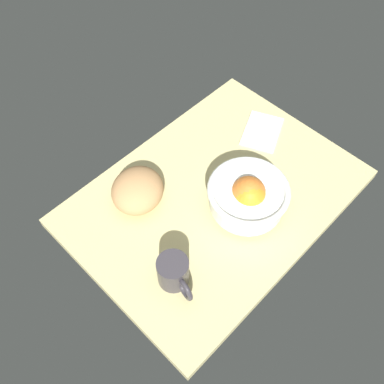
{
  "coord_description": "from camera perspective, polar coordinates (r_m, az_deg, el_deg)",
  "views": [
    {
      "loc": [
        -47.3,
        -38.19,
        91.57
      ],
      "look_at": [
        -5.97,
        2.45,
        5.0
      ],
      "focal_mm": 39.73,
      "sensor_mm": 36.0,
      "label": 1
    }
  ],
  "objects": [
    {
      "name": "bread_loaf",
      "position": [
        1.07,
        -7.32,
        0.26
      ],
      "size": [
        18.78,
        18.36,
        7.97
      ],
      "primitive_type": "ellipsoid",
      "rotation": [
        0.0,
        0.0,
        3.68
      ],
      "color": "tan",
      "rests_on": "ground"
    },
    {
      "name": "ground_plane",
      "position": [
        1.11,
        3.06,
        -0.78
      ],
      "size": [
        72.54,
        52.28,
        3.0
      ],
      "primitive_type": "cube",
      "color": "#CABE80"
    },
    {
      "name": "mug",
      "position": [
        0.95,
        -2.43,
        -10.78
      ],
      "size": [
        7.16,
        11.19,
        8.2
      ],
      "color": "#353137",
      "rests_on": "ground"
    },
    {
      "name": "napkin_folded",
      "position": [
        1.24,
        9.4,
        8.12
      ],
      "size": [
        16.55,
        14.65,
        0.88
      ],
      "primitive_type": "cube",
      "rotation": [
        0.0,
        0.0,
        0.43
      ],
      "color": "silver",
      "rests_on": "ground"
    },
    {
      "name": "fruit_bowl",
      "position": [
        1.04,
        7.53,
        -0.39
      ],
      "size": [
        20.12,
        20.12,
        10.63
      ],
      "color": "white",
      "rests_on": "ground"
    }
  ]
}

